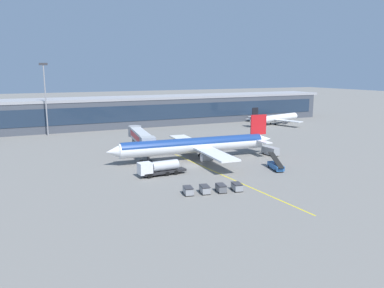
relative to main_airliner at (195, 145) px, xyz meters
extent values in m
plane|color=slate|center=(-3.39, -5.90, -3.70)|extent=(700.00, 700.00, 0.00)
cube|color=yellow|center=(-1.90, -3.90, -3.69)|extent=(4.48, 79.91, 0.01)
cube|color=#424751|center=(-0.35, 67.56, 1.82)|extent=(186.35, 17.52, 11.03)
cube|color=#1E2D42|center=(-0.35, 58.75, 2.37)|extent=(180.76, 0.16, 6.18)
cube|color=#99999E|center=(-0.35, 67.56, 7.83)|extent=(190.08, 17.87, 1.00)
cylinder|color=white|center=(-0.30, 0.02, -0.13)|extent=(38.93, 6.16, 3.64)
cylinder|color=navy|center=(-0.30, 0.02, 0.19)|extent=(38.15, 5.96, 3.49)
cone|color=white|center=(-20.92, 1.37, -0.13)|extent=(3.85, 3.68, 3.45)
cone|color=white|center=(20.50, -1.34, 0.23)|extent=(4.55, 3.37, 3.09)
cube|color=red|center=(18.55, -1.21, 4.41)|extent=(4.74, 0.67, 5.45)
cube|color=white|center=(17.81, -4.81, 0.41)|extent=(2.38, 5.93, 0.24)
cube|color=white|center=(18.28, 2.45, 0.41)|extent=(2.38, 5.93, 0.24)
cube|color=white|center=(0.55, -10.02, -0.41)|extent=(5.85, 16.56, 0.40)
cube|color=white|center=(1.85, 9.86, -0.41)|extent=(5.85, 16.56, 0.40)
cylinder|color=#939399|center=(-0.26, -7.03, -1.71)|extent=(2.92, 2.18, 2.00)
cylinder|color=#939399|center=(0.66, 7.00, -1.71)|extent=(2.92, 2.18, 2.00)
cylinder|color=black|center=(-14.23, 0.93, -3.20)|extent=(1.02, 0.46, 1.00)
cylinder|color=slate|center=(-14.23, 0.93, -2.32)|extent=(0.20, 0.20, 1.74)
cylinder|color=black|center=(1.91, -1.76, -3.20)|extent=(1.02, 0.46, 1.00)
cylinder|color=slate|center=(1.91, -1.76, -2.32)|extent=(0.20, 0.20, 1.74)
cylinder|color=black|center=(2.13, 1.50, -3.20)|extent=(1.02, 0.46, 1.00)
cylinder|color=slate|center=(2.13, 1.50, -2.32)|extent=(0.20, 0.20, 1.74)
cube|color=#B2B7BC|center=(-10.66, 12.51, 1.17)|extent=(5.48, 20.03, 2.80)
cube|color=red|center=(-10.61, 12.51, 1.17)|extent=(5.20, 16.90, 1.54)
cube|color=#9EA3A8|center=(-11.91, 2.69, 1.17)|extent=(3.98, 3.63, 2.94)
cylinder|color=#4C4C51|center=(-11.91, 2.69, -1.96)|extent=(0.70, 0.70, 3.46)
cube|color=#262628|center=(-11.91, 2.69, -3.55)|extent=(2.01, 2.01, 0.30)
cylinder|color=gray|center=(-9.40, 22.34, 1.17)|extent=(3.90, 3.90, 3.08)
cylinder|color=gray|center=(-9.40, 22.34, -1.96)|extent=(1.80, 1.80, 3.46)
cube|color=#232326|center=(-12.84, -10.87, -2.95)|extent=(10.12, 3.04, 0.50)
cube|color=silver|center=(-17.23, -11.11, -1.70)|extent=(2.93, 2.65, 2.50)
cube|color=black|center=(-18.49, -11.18, -1.20)|extent=(0.28, 2.31, 1.12)
cylinder|color=#B7BABF|center=(-12.56, -10.85, -1.60)|extent=(6.11, 2.52, 2.20)
cylinder|color=black|center=(-16.61, -12.26, -3.20)|extent=(1.02, 0.40, 1.00)
cylinder|color=black|center=(-16.74, -9.89, -3.20)|extent=(1.02, 0.40, 1.00)
cylinder|color=black|center=(-12.48, -12.04, -3.20)|extent=(1.02, 0.40, 1.00)
cylinder|color=black|center=(-12.61, -9.67, -3.20)|extent=(1.02, 0.40, 1.00)
cylinder|color=black|center=(-10.38, -11.93, -3.20)|extent=(1.02, 0.40, 1.00)
cylinder|color=black|center=(-10.51, -9.55, -3.20)|extent=(1.02, 0.40, 1.00)
cube|color=#285B9E|center=(12.28, -17.64, -2.85)|extent=(3.43, 6.29, 1.10)
cube|color=black|center=(12.28, -17.64, -1.40)|extent=(3.12, 7.00, 2.38)
cylinder|color=black|center=(12.54, -19.89, -3.40)|extent=(0.40, 0.64, 0.60)
cylinder|color=black|center=(10.89, -19.43, -3.40)|extent=(0.40, 0.64, 0.60)
cylinder|color=black|center=(13.66, -15.84, -3.40)|extent=(0.40, 0.64, 0.60)
cylinder|color=black|center=(12.01, -15.38, -3.40)|extent=(0.40, 0.64, 0.60)
cube|color=gray|center=(20.46, -4.46, -2.40)|extent=(2.57, 5.18, 2.00)
cube|color=black|center=(20.58, -5.71, -2.05)|extent=(2.05, 1.92, 0.60)
cylinder|color=black|center=(21.57, -6.11, -3.40)|extent=(0.31, 0.62, 0.60)
cylinder|color=black|center=(19.69, -6.30, -3.40)|extent=(0.31, 0.62, 0.60)
cylinder|color=black|center=(21.23, -2.63, -3.40)|extent=(0.31, 0.62, 0.60)
cylinder|color=black|center=(19.35, -2.81, -3.40)|extent=(0.31, 0.62, 0.60)
cube|color=gray|center=(-13.70, -25.67, -2.97)|extent=(1.95, 2.83, 1.10)
cube|color=#333338|center=(-13.70, -25.67, -2.27)|extent=(1.99, 2.89, 0.10)
cylinder|color=black|center=(-14.25, -24.51, -3.52)|extent=(0.18, 0.38, 0.36)
cylinder|color=black|center=(-12.78, -24.78, -3.52)|extent=(0.18, 0.38, 0.36)
cylinder|color=black|center=(-14.63, -26.56, -3.52)|extent=(0.18, 0.38, 0.36)
cylinder|color=black|center=(-13.16, -26.83, -3.52)|extent=(0.18, 0.38, 0.36)
cube|color=gray|center=(-10.56, -26.25, -2.97)|extent=(1.95, 2.83, 1.10)
cube|color=#333338|center=(-10.56, -26.25, -2.27)|extent=(1.99, 2.89, 0.10)
cylinder|color=black|center=(-11.11, -25.09, -3.52)|extent=(0.18, 0.38, 0.36)
cylinder|color=black|center=(-9.63, -25.37, -3.52)|extent=(0.18, 0.38, 0.36)
cylinder|color=black|center=(-11.48, -27.14, -3.52)|extent=(0.18, 0.38, 0.36)
cylinder|color=black|center=(-10.01, -27.41, -3.52)|extent=(0.18, 0.38, 0.36)
cube|color=#595B60|center=(-7.41, -26.83, -2.97)|extent=(1.95, 2.83, 1.10)
cube|color=#333338|center=(-7.41, -26.83, -2.27)|extent=(1.99, 2.89, 0.10)
cylinder|color=black|center=(-7.96, -25.68, -3.52)|extent=(0.18, 0.38, 0.36)
cylinder|color=black|center=(-6.48, -25.95, -3.52)|extent=(0.18, 0.38, 0.36)
cylinder|color=black|center=(-8.34, -27.72, -3.52)|extent=(0.18, 0.38, 0.36)
cylinder|color=black|center=(-6.86, -27.99, -3.52)|extent=(0.18, 0.38, 0.36)
cube|color=gray|center=(-4.26, -27.42, -2.97)|extent=(1.95, 2.83, 1.10)
cube|color=#333338|center=(-4.26, -27.42, -2.27)|extent=(1.99, 2.89, 0.10)
cylinder|color=black|center=(-4.81, -26.26, -3.52)|extent=(0.18, 0.38, 0.36)
cylinder|color=black|center=(-3.34, -26.53, -3.52)|extent=(0.18, 0.38, 0.36)
cylinder|color=black|center=(-5.19, -28.30, -3.52)|extent=(0.18, 0.38, 0.36)
cylinder|color=black|center=(-3.72, -28.58, -3.52)|extent=(0.18, 0.38, 0.36)
cylinder|color=white|center=(59.66, 45.11, -1.13)|extent=(27.99, 10.40, 2.73)
cylinder|color=silver|center=(59.66, 45.11, -0.88)|extent=(27.41, 10.14, 2.62)
cone|color=white|center=(74.19, 49.25, -1.13)|extent=(3.34, 3.25, 2.60)
cone|color=white|center=(44.99, 40.92, -0.85)|extent=(3.79, 3.13, 2.32)
cube|color=black|center=(46.52, 41.36, 2.29)|extent=(3.49, 1.21, 4.10)
cube|color=white|center=(46.25, 44.13, -0.72)|extent=(2.52, 4.58, 0.16)
cube|color=white|center=(47.75, 38.87, -0.72)|extent=(2.52, 4.58, 0.16)
cube|color=white|center=(56.66, 51.86, -1.33)|extent=(6.43, 12.34, 0.27)
cube|color=white|center=(60.67, 37.79, -1.33)|extent=(6.43, 12.34, 0.27)
cylinder|color=#939399|center=(57.91, 49.99, -2.29)|extent=(2.44, 2.02, 1.50)
cylinder|color=#939399|center=(60.74, 40.04, -2.29)|extent=(2.44, 2.02, 1.50)
cylinder|color=black|center=(69.46, 47.90, -3.35)|extent=(0.73, 0.45, 0.69)
cylinder|color=slate|center=(69.46, 47.90, -2.75)|extent=(0.14, 0.14, 1.20)
cylinder|color=black|center=(57.68, 45.82, -3.35)|extent=(0.73, 0.45, 0.69)
cylinder|color=slate|center=(57.68, 45.82, -2.75)|extent=(0.14, 0.14, 1.20)
cylinder|color=black|center=(58.36, 43.46, -3.35)|extent=(0.73, 0.45, 0.69)
cylinder|color=slate|center=(58.36, 43.46, -2.75)|extent=(0.14, 0.14, 1.20)
cylinder|color=gray|center=(-31.34, 55.56, 8.54)|extent=(0.44, 0.44, 24.47)
cube|color=#333338|center=(-31.34, 55.56, 21.17)|extent=(2.80, 0.50, 0.80)
camera|label=1|loc=(-41.73, -87.40, 18.78)|focal=35.82mm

